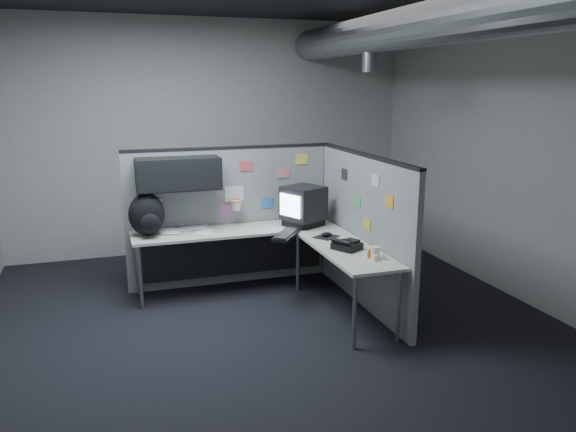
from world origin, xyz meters
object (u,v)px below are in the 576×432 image
object	(u,v)px
backpack	(147,215)
phone	(347,245)
monitor	(303,206)
keyboard	(286,235)
desk	(264,244)

from	to	relation	value
backpack	phone	bearing A→B (deg)	-19.16
monitor	keyboard	bearing A→B (deg)	-110.67
desk	monitor	world-z (taller)	monitor
desk	monitor	bearing A→B (deg)	21.17
desk	keyboard	world-z (taller)	keyboard
monitor	phone	distance (m)	1.05
phone	keyboard	bearing A→B (deg)	104.13
desk	keyboard	bearing A→B (deg)	-44.41
monitor	keyboard	distance (m)	0.56
monitor	backpack	world-z (taller)	backpack
monitor	keyboard	size ratio (longest dim) A/B	1.05
phone	backpack	xyz separation A→B (m)	(-1.83, 1.13, 0.18)
monitor	backpack	bearing A→B (deg)	-163.31
keyboard	desk	bearing A→B (deg)	125.65
phone	backpack	size ratio (longest dim) A/B	0.69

